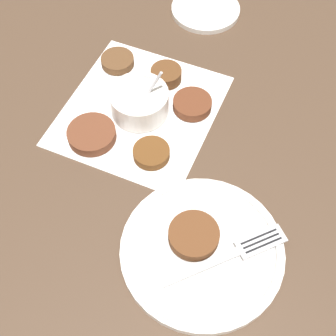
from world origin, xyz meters
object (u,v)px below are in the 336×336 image
Objects in this scene: sauce_bowl at (140,102)px; fritter_on_plate at (194,235)px; serving_plate at (202,250)px; extra_saucer at (206,10)px; fork at (238,251)px.

fritter_on_plate is at bearing -142.98° from sauce_bowl.
fritter_on_plate is (0.01, 0.02, 0.02)m from serving_plate.
serving_plate is at bearing -164.91° from extra_saucer.
sauce_bowl reaches higher than fritter_on_plate.
sauce_bowl is 1.49× the size of fritter_on_plate.
extra_saucer is (0.29, -0.04, -0.02)m from sauce_bowl.
fritter_on_plate is at bearing 57.69° from serving_plate.
serving_plate is 0.03m from fritter_on_plate.
fork reaches higher than serving_plate.
serving_plate is at bearing -141.60° from sauce_bowl.
fritter_on_plate is 0.52× the size of extra_saucer.
extra_saucer is (0.50, 0.19, -0.02)m from fork.
extra_saucer is (0.51, 0.14, -0.00)m from serving_plate.
serving_plate is at bearing -122.31° from fritter_on_plate.
serving_plate is 3.22× the size of fritter_on_plate.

